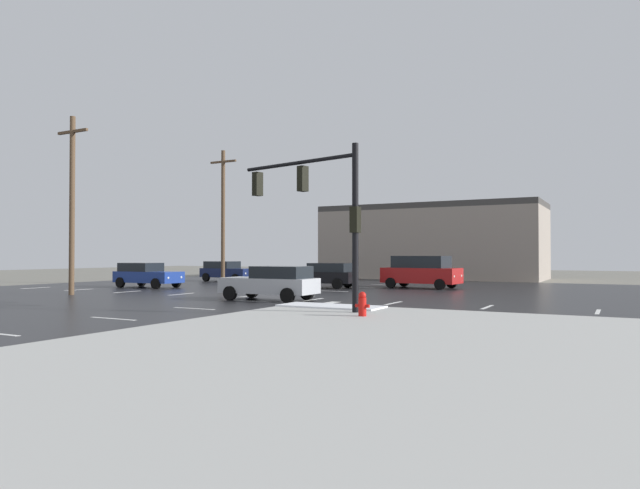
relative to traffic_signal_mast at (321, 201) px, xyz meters
The scene contains 15 objects.
ground_plane 8.30m from the traffic_signal_mast, 135.51° to the left, with size 120.00×120.00×0.00m, color slate.
road_asphalt 8.29m from the traffic_signal_mast, 135.51° to the left, with size 44.00×44.00×0.02m, color #232326.
sidewalk_corner 10.54m from the traffic_signal_mast, 45.38° to the right, with size 18.00×18.00×0.14m, color #B2B2AD.
snow_strip_curbside 4.06m from the traffic_signal_mast, 98.30° to the left, with size 4.00×1.60×0.06m, color white.
lane_markings 6.76m from the traffic_signal_mast, 136.98° to the left, with size 36.15×36.15×0.01m.
traffic_signal_mast is the anchor object (origin of this frame).
fire_hydrant 4.39m from the traffic_signal_mast, 31.31° to the right, with size 0.48×0.26×0.79m.
strip_building_background 32.13m from the traffic_signal_mast, 99.88° to the left, with size 19.03×8.00×6.54m.
suv_red 16.67m from the traffic_signal_mast, 95.45° to the left, with size 4.97×2.55×2.03m.
sedan_navy 25.54m from the traffic_signal_mast, 135.09° to the left, with size 4.65×2.33×1.58m.
sedan_blue 19.70m from the traffic_signal_mast, 153.29° to the left, with size 4.55×2.05×1.58m.
sedan_silver 6.87m from the traffic_signal_mast, 140.04° to the left, with size 4.57×2.10×1.58m.
sedan_black 15.71m from the traffic_signal_mast, 117.65° to the left, with size 4.65×2.32×1.58m.
utility_pole_mid 16.05m from the traffic_signal_mast, behind, with size 2.20×0.28×9.42m.
utility_pole_far 21.14m from the traffic_signal_mast, 137.38° to the left, with size 2.20×0.28×9.58m.
Camera 1 is at (14.87, -23.38, 2.13)m, focal length 32.05 mm.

